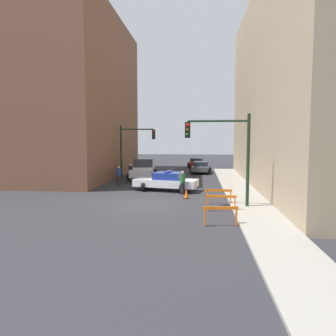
{
  "coord_description": "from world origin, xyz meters",
  "views": [
    {
      "loc": [
        3.17,
        -19.12,
        3.98
      ],
      "look_at": [
        0.72,
        6.46,
        1.6
      ],
      "focal_mm": 35.0,
      "sensor_mm": 36.0,
      "label": 1
    }
  ],
  "objects": [
    {
      "name": "traffic_cone",
      "position": [
        2.34,
        2.13,
        0.32
      ],
      "size": [
        0.36,
        0.36,
        0.66
      ],
      "color": "black",
      "rests_on": "ground_plane"
    },
    {
      "name": "traffic_light_far",
      "position": [
        -3.3,
        12.08,
        3.4
      ],
      "size": [
        3.44,
        0.35,
        5.2
      ],
      "color": "black",
      "rests_on": "ground_plane"
    },
    {
      "name": "parked_car_near",
      "position": [
        3.36,
        17.96,
        0.67
      ],
      "size": [
        2.46,
        4.41,
        1.31
      ],
      "rotation": [
        0.0,
        0.0,
        -0.07
      ],
      "color": "#474C51",
      "rests_on": "ground_plane"
    },
    {
      "name": "sidewalk_right",
      "position": [
        6.2,
        0.0,
        0.06
      ],
      "size": [
        2.4,
        44.0,
        0.12
      ],
      "color": "#9E998E",
      "rests_on": "ground_plane"
    },
    {
      "name": "traffic_light_near",
      "position": [
        4.73,
        -0.48,
        3.53
      ],
      "size": [
        3.64,
        0.35,
        5.2
      ],
      "color": "black",
      "rests_on": "sidewalk_right"
    },
    {
      "name": "police_car",
      "position": [
        0.72,
        5.18,
        0.72
      ],
      "size": [
        4.99,
        2.97,
        1.52
      ],
      "rotation": [
        0.0,
        0.0,
        1.36
      ],
      "color": "white",
      "rests_on": "ground_plane"
    },
    {
      "name": "barrier_back",
      "position": [
        4.34,
        0.51,
        0.62
      ],
      "size": [
        1.6,
        0.16,
        0.9
      ],
      "rotation": [
        0.0,
        0.0,
        0.0
      ],
      "color": "orange",
      "rests_on": "ground_plane"
    },
    {
      "name": "building_right",
      "position": [
        13.4,
        8.0,
        7.96
      ],
      "size": [
        12.0,
        28.0,
        15.91
      ],
      "color": "tan",
      "rests_on": "ground_plane"
    },
    {
      "name": "pedestrian_corner",
      "position": [
        -3.02,
        9.91,
        0.86
      ],
      "size": [
        0.49,
        0.49,
        1.66
      ],
      "rotation": [
        0.0,
        0.0,
        0.49
      ],
      "color": "#382D23",
      "rests_on": "ground_plane"
    },
    {
      "name": "pedestrian_crossing",
      "position": [
        -3.46,
        7.32,
        0.86
      ],
      "size": [
        0.37,
        0.37,
        1.66
      ],
      "rotation": [
        0.0,
        0.0,
        1.54
      ],
      "color": "#382D23",
      "rests_on": "ground_plane"
    },
    {
      "name": "ground_plane",
      "position": [
        0.0,
        0.0,
        0.0
      ],
      "size": [
        120.0,
        120.0,
        0.0
      ],
      "primitive_type": "plane",
      "color": "#2D2D33"
    },
    {
      "name": "pedestrian_sidewalk",
      "position": [
        2.02,
        3.71,
        0.86
      ],
      "size": [
        0.5,
        0.5,
        1.66
      ],
      "rotation": [
        0.0,
        0.0,
        5.67
      ],
      "color": "black",
      "rests_on": "ground_plane"
    },
    {
      "name": "barrier_mid",
      "position": [
        4.38,
        -1.5,
        0.62
      ],
      "size": [
        1.6,
        0.22,
        0.9
      ],
      "rotation": [
        0.0,
        0.0,
        -0.04
      ],
      "color": "orange",
      "rests_on": "ground_plane"
    },
    {
      "name": "parked_car_mid",
      "position": [
        2.75,
        24.41,
        0.67
      ],
      "size": [
        2.46,
        4.41,
        1.31
      ],
      "rotation": [
        0.0,
        0.0,
        0.07
      ],
      "color": "maroon",
      "rests_on": "ground_plane"
    },
    {
      "name": "white_truck",
      "position": [
        -2.3,
        12.3,
        0.91
      ],
      "size": [
        2.93,
        5.55,
        1.9
      ],
      "rotation": [
        0.0,
        0.0,
        0.08
      ],
      "color": "silver",
      "rests_on": "ground_plane"
    },
    {
      "name": "building_corner_left",
      "position": [
        -12.0,
        14.0,
        8.09
      ],
      "size": [
        14.0,
        20.0,
        16.18
      ],
      "color": "brown",
      "rests_on": "ground_plane"
    },
    {
      "name": "barrier_front",
      "position": [
        4.15,
        -4.48,
        0.62
      ],
      "size": [
        1.59,
        0.37,
        0.9
      ],
      "rotation": [
        0.0,
        0.0,
        0.14
      ],
      "color": "orange",
      "rests_on": "ground_plane"
    }
  ]
}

